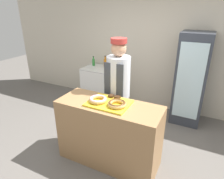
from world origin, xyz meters
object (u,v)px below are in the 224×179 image
(brownie_back_left, at_px, (111,96))
(bottle_orange, at_px, (105,62))
(bottle_green, at_px, (94,62))
(serving_tray, at_px, (109,103))
(donut_chocolate_glaze, at_px, (117,104))
(donut_light_glaze, at_px, (98,99))
(baker_person, at_px, (118,91))
(beverage_fridge, at_px, (191,80))
(chest_freezer, at_px, (102,85))
(brownie_back_right, at_px, (117,97))

(brownie_back_left, distance_m, bottle_orange, 2.06)
(bottle_green, bearing_deg, serving_tray, -53.25)
(donut_chocolate_glaze, bearing_deg, bottle_green, 128.85)
(donut_light_glaze, relative_size, brownie_back_left, 3.41)
(bottle_orange, bearing_deg, baker_person, -54.61)
(serving_tray, distance_m, baker_person, 0.53)
(donut_light_glaze, height_order, beverage_fridge, beverage_fridge)
(chest_freezer, xyz_separation_m, bottle_green, (-0.28, 0.12, 0.52))
(beverage_fridge, distance_m, chest_freezer, 2.07)
(donut_light_glaze, relative_size, bottle_green, 1.09)
(serving_tray, height_order, bottle_orange, bottle_orange)
(beverage_fridge, xyz_separation_m, bottle_green, (-2.29, 0.12, 0.04))
(brownie_back_left, relative_size, bottle_green, 0.32)
(brownie_back_right, distance_m, bottle_green, 2.26)
(baker_person, xyz_separation_m, beverage_fridge, (0.98, 1.25, -0.05))
(chest_freezer, bearing_deg, donut_light_glaze, -61.51)
(brownie_back_left, bearing_deg, serving_tray, -73.56)
(baker_person, xyz_separation_m, chest_freezer, (-1.03, 1.25, -0.52))
(brownie_back_right, relative_size, baker_person, 0.04)
(donut_light_glaze, bearing_deg, chest_freezer, 118.49)
(serving_tray, xyz_separation_m, bottle_green, (-1.41, 1.89, -0.04))
(donut_chocolate_glaze, relative_size, chest_freezer, 0.30)
(chest_freezer, height_order, bottle_green, bottle_green)
(beverage_fridge, bearing_deg, brownie_back_right, -117.47)
(brownie_back_left, xyz_separation_m, chest_freezer, (-1.08, 1.60, -0.58))
(serving_tray, distance_m, donut_light_glaze, 0.16)
(serving_tray, bearing_deg, brownie_back_right, 73.56)
(baker_person, relative_size, beverage_fridge, 0.99)
(donut_chocolate_glaze, xyz_separation_m, bottle_green, (-1.56, 1.94, -0.08))
(donut_light_glaze, height_order, bottle_green, bottle_green)
(serving_tray, distance_m, bottle_orange, 2.23)
(brownie_back_right, xyz_separation_m, chest_freezer, (-1.18, 1.60, -0.58))
(donut_chocolate_glaze, bearing_deg, brownie_back_right, 113.58)
(serving_tray, distance_m, chest_freezer, 2.18)
(brownie_back_right, bearing_deg, serving_tray, -106.44)
(brownie_back_left, bearing_deg, bottle_green, 128.39)
(baker_person, bearing_deg, bottle_green, 133.71)
(bottle_green, bearing_deg, bottle_orange, 8.27)
(donut_light_glaze, height_order, brownie_back_left, donut_light_glaze)
(serving_tray, xyz_separation_m, brownie_back_right, (0.05, 0.17, 0.03))
(beverage_fridge, bearing_deg, bottle_green, 176.90)
(brownie_back_left, distance_m, beverage_fridge, 1.85)
(brownie_back_right, relative_size, beverage_fridge, 0.04)
(donut_light_glaze, distance_m, bottle_green, 2.32)
(bottle_green, bearing_deg, brownie_back_right, -49.58)
(bottle_green, bearing_deg, brownie_back_left, -51.61)
(donut_light_glaze, height_order, donut_chocolate_glaze, same)
(donut_chocolate_glaze, xyz_separation_m, brownie_back_left, (-0.20, 0.22, -0.02))
(brownie_back_left, bearing_deg, baker_person, 98.41)
(donut_chocolate_glaze, relative_size, bottle_green, 1.09)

